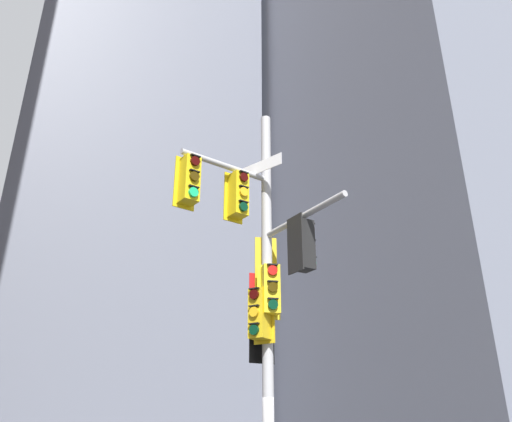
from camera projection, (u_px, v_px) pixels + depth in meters
The scene contains 3 objects.
building_tower_right at pixel (426, 29), 31.24m from camera, with size 16.46×16.46×49.47m, color slate.
building_mid_block at pixel (132, 171), 33.44m from camera, with size 13.21×13.21×35.25m, color slate.
signal_pole_assembly at pixel (259, 266), 10.36m from camera, with size 2.66×3.13×8.87m.
Camera 1 is at (-4.27, -9.39, 2.00)m, focal length 35.17 mm.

